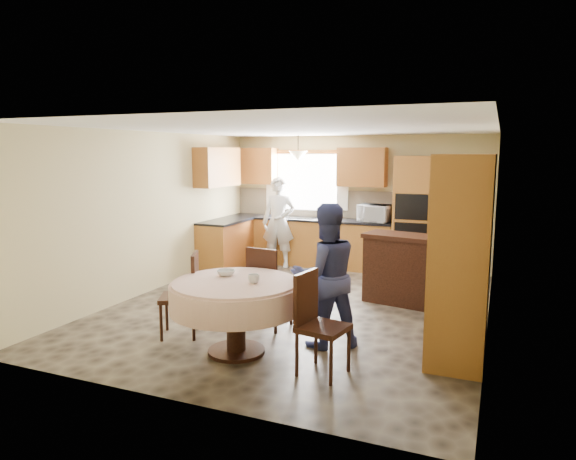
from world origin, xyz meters
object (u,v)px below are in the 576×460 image
(oven_tower, at_px, (414,216))
(chair_left, at_px, (186,290))
(chair_back, at_px, (267,284))
(cupboard, at_px, (461,258))
(person_sink, at_px, (278,222))
(person_dining, at_px, (325,276))
(chair_right, at_px, (316,318))
(sideboard, at_px, (410,272))
(dining_table, at_px, (236,297))

(oven_tower, relative_size, chair_left, 2.11)
(oven_tower, bearing_deg, chair_back, -108.16)
(chair_back, bearing_deg, oven_tower, -100.93)
(chair_left, bearing_deg, oven_tower, 129.04)
(cupboard, height_order, person_sink, cupboard)
(chair_left, xyz_separation_m, person_dining, (1.64, 0.33, 0.26))
(chair_left, xyz_separation_m, chair_right, (1.78, -0.39, 0.01))
(oven_tower, height_order, sideboard, oven_tower)
(oven_tower, bearing_deg, dining_table, -104.62)
(oven_tower, distance_m, chair_back, 3.88)
(chair_back, relative_size, chair_right, 1.02)
(cupboard, distance_m, chair_right, 1.67)
(cupboard, bearing_deg, sideboard, 114.30)
(cupboard, bearing_deg, person_dining, -170.96)
(oven_tower, relative_size, person_dining, 1.30)
(chair_back, bearing_deg, sideboard, -123.11)
(oven_tower, distance_m, dining_table, 4.68)
(sideboard, distance_m, chair_right, 2.76)
(chair_right, bearing_deg, chair_left, 87.62)
(sideboard, distance_m, cupboard, 2.03)
(chair_back, relative_size, person_dining, 0.63)
(sideboard, bearing_deg, chair_back, -118.86)
(person_dining, bearing_deg, chair_left, -25.71)
(cupboard, distance_m, person_sink, 4.85)
(sideboard, distance_m, chair_back, 2.27)
(oven_tower, distance_m, chair_left, 4.72)
(chair_left, distance_m, person_dining, 1.69)
(cupboard, xyz_separation_m, person_sink, (-3.54, 3.30, -0.22))
(dining_table, bearing_deg, oven_tower, 75.38)
(chair_left, xyz_separation_m, person_sink, (-0.48, 3.86, 0.31))
(sideboard, height_order, person_dining, person_dining)
(sideboard, bearing_deg, oven_tower, 109.51)
(cupboard, distance_m, dining_table, 2.43)
(oven_tower, height_order, chair_left, oven_tower)
(person_dining, bearing_deg, chair_right, 64.28)
(chair_left, bearing_deg, cupboard, 74.40)
(chair_right, bearing_deg, oven_tower, 7.55)
(chair_right, bearing_deg, person_sink, 38.11)
(cupboard, bearing_deg, chair_back, 179.10)
(chair_right, xyz_separation_m, person_sink, (-2.26, 4.25, 0.30))
(oven_tower, distance_m, person_sink, 2.51)
(chair_right, relative_size, person_sink, 0.59)
(person_sink, distance_m, person_dining, 4.12)
(oven_tower, bearing_deg, sideboard, -81.96)
(sideboard, xyz_separation_m, chair_back, (-1.47, -1.73, 0.10))
(sideboard, bearing_deg, dining_table, -107.80)
(oven_tower, distance_m, sideboard, 2.03)
(cupboard, height_order, person_dining, cupboard)
(dining_table, bearing_deg, cupboard, 19.92)
(chair_left, bearing_deg, chair_back, 101.01)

